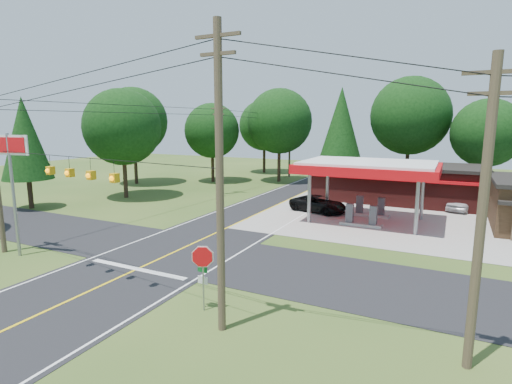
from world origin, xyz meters
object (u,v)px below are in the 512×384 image
at_px(suv_car, 318,204).
at_px(octagonal_stop_sign, 203,262).
at_px(gas_canopy, 368,169).
at_px(sedan_car, 462,202).
at_px(big_stop_sign, 10,165).

bearing_deg(suv_car, octagonal_stop_sign, -161.67).
relative_size(gas_canopy, sedan_car, 2.34).
xyz_separation_m(sedan_car, big_stop_sign, (-24.01, -26.01, 4.74)).
xyz_separation_m(sedan_car, octagonal_stop_sign, (-10.03, -27.01, 1.42)).
xyz_separation_m(gas_canopy, suv_car, (-4.50, 1.50, -3.55)).
relative_size(suv_car, octagonal_stop_sign, 1.79).
bearing_deg(sedan_car, octagonal_stop_sign, -96.48).
relative_size(suv_car, big_stop_sign, 0.71).
bearing_deg(suv_car, gas_canopy, -94.24).
relative_size(gas_canopy, octagonal_stop_sign, 3.65).
relative_size(gas_canopy, big_stop_sign, 1.44).
height_order(suv_car, big_stop_sign, big_stop_sign).
bearing_deg(gas_canopy, octagonal_stop_sign, -99.02).
bearing_deg(big_stop_sign, suv_car, 57.35).
relative_size(big_stop_sign, octagonal_stop_sign, 2.53).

